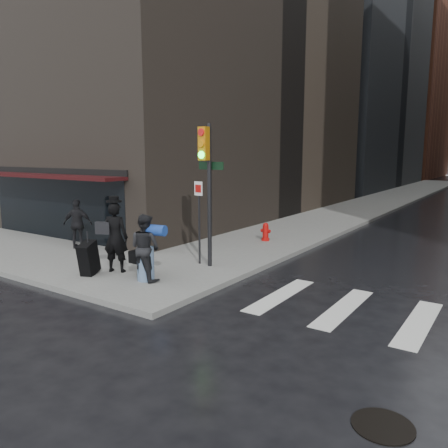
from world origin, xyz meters
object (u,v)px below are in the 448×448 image
(man_overcoat, at_px, (110,240))
(man_jeans, at_px, (145,247))
(fire_hydrant, at_px, (266,233))
(man_greycoat, at_px, (78,224))
(traffic_light, at_px, (206,176))

(man_overcoat, bearing_deg, man_jeans, 156.55)
(man_jeans, height_order, fire_hydrant, man_jeans)
(man_jeans, relative_size, fire_hydrant, 2.54)
(man_jeans, xyz_separation_m, man_greycoat, (-4.79, 1.54, -0.02))
(man_overcoat, distance_m, fire_hydrant, 6.68)
(man_jeans, bearing_deg, man_overcoat, -0.60)
(man_greycoat, bearing_deg, fire_hydrant, -166.62)
(man_overcoat, relative_size, fire_hydrant, 3.14)
(traffic_light, bearing_deg, man_overcoat, -125.90)
(man_overcoat, bearing_deg, man_greycoat, -47.37)
(traffic_light, bearing_deg, man_greycoat, -168.29)
(man_overcoat, relative_size, man_jeans, 1.23)
(fire_hydrant, bearing_deg, man_overcoat, -102.28)
(man_greycoat, xyz_separation_m, fire_hydrant, (4.83, 4.97, -0.56))
(man_greycoat, relative_size, fire_hydrant, 2.50)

